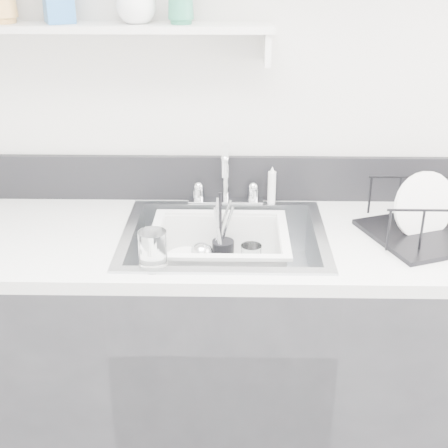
{
  "coord_description": "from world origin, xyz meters",
  "views": [
    {
      "loc": [
        0.03,
        -0.58,
        1.76
      ],
      "look_at": [
        0.0,
        1.14,
        0.98
      ],
      "focal_mm": 50.0,
      "sensor_mm": 36.0,
      "label": 1
    }
  ],
  "objects_px": {
    "wash_tub": "(219,255)",
    "dish_rack": "(441,212)",
    "counter_run": "(224,355)",
    "sink": "(224,260)"
  },
  "relations": [
    {
      "from": "sink",
      "to": "wash_tub",
      "type": "distance_m",
      "value": 0.03
    },
    {
      "from": "counter_run",
      "to": "wash_tub",
      "type": "distance_m",
      "value": 0.38
    },
    {
      "from": "wash_tub",
      "to": "counter_run",
      "type": "bearing_deg",
      "value": -49.68
    },
    {
      "from": "counter_run",
      "to": "sink",
      "type": "relative_size",
      "value": 5.0
    },
    {
      "from": "sink",
      "to": "dish_rack",
      "type": "bearing_deg",
      "value": 1.73
    },
    {
      "from": "wash_tub",
      "to": "dish_rack",
      "type": "relative_size",
      "value": 1.03
    },
    {
      "from": "wash_tub",
      "to": "dish_rack",
      "type": "distance_m",
      "value": 0.71
    },
    {
      "from": "counter_run",
      "to": "wash_tub",
      "type": "relative_size",
      "value": 7.28
    },
    {
      "from": "sink",
      "to": "wash_tub",
      "type": "height_order",
      "value": "sink"
    },
    {
      "from": "sink",
      "to": "counter_run",
      "type": "bearing_deg",
      "value": 0.0
    }
  ]
}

